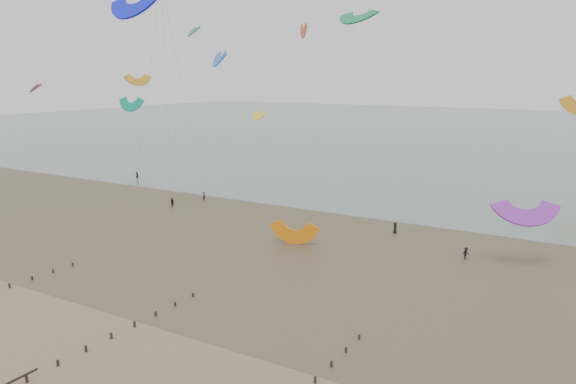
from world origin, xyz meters
name	(u,v)px	position (x,y,z in m)	size (l,w,h in m)	color
ground	(65,335)	(0.00, 0.00, 0.00)	(500.00, 500.00, 0.00)	brown
sea_and_shore	(252,232)	(-4.08, 34.40, 0.01)	(500.00, 665.00, 0.03)	#475654
kitesurfer_lead	(204,196)	(-22.48, 46.49, 0.82)	(0.60, 0.39, 1.65)	black
kitesurfers	(568,242)	(34.75, 48.89, 0.82)	(140.90, 20.31, 1.80)	black
grounded_kite	(294,244)	(3.73, 32.63, 0.00)	(5.76, 3.02, 4.39)	orange
kites_airborne	(373,74)	(-8.21, 87.49, 21.82)	(260.16, 109.57, 37.90)	#107B3F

